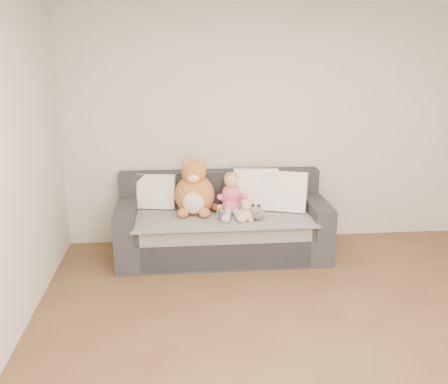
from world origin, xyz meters
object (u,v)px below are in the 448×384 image
at_px(sofa, 222,226).
at_px(plush_cat, 195,192).
at_px(toddler, 232,197).
at_px(sippy_cup, 222,214).
at_px(teddy_bear, 246,212).

bearing_deg(sofa, plush_cat, -179.01).
relative_size(toddler, sippy_cup, 3.65).
bearing_deg(toddler, teddy_bear, -61.51).
bearing_deg(sippy_cup, teddy_bear, -10.02).
relative_size(toddler, plush_cat, 0.70).
distance_m(sofa, plush_cat, 0.49).
xyz_separation_m(plush_cat, teddy_bear, (0.50, -0.30, -0.14)).
bearing_deg(plush_cat, teddy_bear, -25.31).
bearing_deg(sofa, sippy_cup, -95.65).
bearing_deg(plush_cat, sippy_cup, -38.82).
xyz_separation_m(sofa, plush_cat, (-0.29, -0.01, 0.40)).
bearing_deg(sofa, toddler, -34.14).
distance_m(teddy_bear, sippy_cup, 0.25).
height_order(sofa, plush_cat, plush_cat).
xyz_separation_m(toddler, teddy_bear, (0.12, -0.24, -0.09)).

